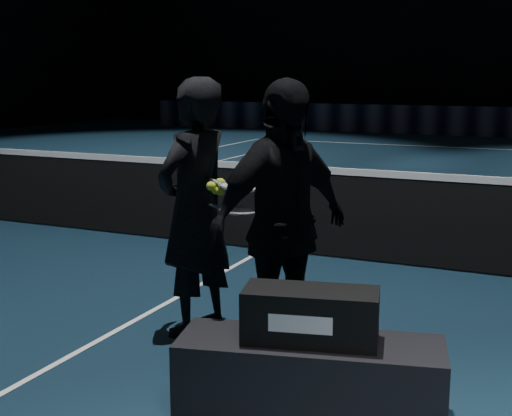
{
  "coord_description": "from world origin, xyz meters",
  "views": [
    {
      "loc": [
        3.06,
        -6.92,
        1.91
      ],
      "look_at": [
        1.1,
        -2.63,
        1.01
      ],
      "focal_mm": 50.0,
      "sensor_mm": 36.0,
      "label": 1
    }
  ],
  "objects_px": {
    "player_a": "(195,208)",
    "player_b": "(281,226)",
    "player_bench": "(310,378)",
    "tennis_balls": "(219,188)",
    "racket_upper": "(237,187)",
    "racket_lower": "(238,211)",
    "racket_bag": "(311,315)"
  },
  "relations": [
    {
      "from": "racket_lower",
      "to": "player_a",
      "type": "bearing_deg",
      "value": -180.0
    },
    {
      "from": "player_b",
      "to": "racket_lower",
      "type": "xyz_separation_m",
      "value": [
        -0.38,
        0.13,
        0.04
      ]
    },
    {
      "from": "racket_bag",
      "to": "player_b",
      "type": "xyz_separation_m",
      "value": [
        -0.43,
        0.6,
        0.35
      ]
    },
    {
      "from": "player_bench",
      "to": "tennis_balls",
      "type": "relative_size",
      "value": 12.34
    },
    {
      "from": "player_bench",
      "to": "tennis_balls",
      "type": "height_order",
      "value": "tennis_balls"
    },
    {
      "from": "player_b",
      "to": "racket_lower",
      "type": "distance_m",
      "value": 0.4
    },
    {
      "from": "player_a",
      "to": "player_bench",
      "type": "bearing_deg",
      "value": 65.74
    },
    {
      "from": "player_a",
      "to": "racket_lower",
      "type": "bearing_deg",
      "value": 81.94
    },
    {
      "from": "racket_bag",
      "to": "racket_upper",
      "type": "bearing_deg",
      "value": 123.23
    },
    {
      "from": "racket_bag",
      "to": "racket_upper",
      "type": "xyz_separation_m",
      "value": [
        -0.84,
        0.79,
        0.55
      ]
    },
    {
      "from": "player_bench",
      "to": "tennis_balls",
      "type": "bearing_deg",
      "value": 127.29
    },
    {
      "from": "player_bench",
      "to": "player_a",
      "type": "xyz_separation_m",
      "value": [
        -1.23,
        0.89,
        0.72
      ]
    },
    {
      "from": "player_bench",
      "to": "racket_lower",
      "type": "bearing_deg",
      "value": 124.1
    },
    {
      "from": "racket_lower",
      "to": "player_bench",
      "type": "bearing_deg",
      "value": -22.8
    },
    {
      "from": "racket_upper",
      "to": "tennis_balls",
      "type": "bearing_deg",
      "value": -170.43
    },
    {
      "from": "racket_bag",
      "to": "racket_upper",
      "type": "relative_size",
      "value": 1.09
    },
    {
      "from": "player_b",
      "to": "tennis_balls",
      "type": "distance_m",
      "value": 0.62
    },
    {
      "from": "player_bench",
      "to": "player_a",
      "type": "relative_size",
      "value": 0.79
    },
    {
      "from": "racket_lower",
      "to": "racket_upper",
      "type": "height_order",
      "value": "racket_upper"
    },
    {
      "from": "player_bench",
      "to": "player_a",
      "type": "height_order",
      "value": "player_a"
    },
    {
      "from": "player_b",
      "to": "racket_upper",
      "type": "xyz_separation_m",
      "value": [
        -0.41,
        0.19,
        0.2
      ]
    },
    {
      "from": "racket_bag",
      "to": "player_a",
      "type": "xyz_separation_m",
      "value": [
        -1.23,
        0.89,
        0.35
      ]
    },
    {
      "from": "player_a",
      "to": "player_b",
      "type": "bearing_deg",
      "value": 81.94
    },
    {
      "from": "player_a",
      "to": "racket_bag",
      "type": "bearing_deg",
      "value": 65.74
    },
    {
      "from": "player_a",
      "to": "racket_lower",
      "type": "height_order",
      "value": "player_a"
    },
    {
      "from": "player_bench",
      "to": "tennis_balls",
      "type": "distance_m",
      "value": 1.56
    },
    {
      "from": "player_a",
      "to": "racket_upper",
      "type": "distance_m",
      "value": 0.45
    },
    {
      "from": "player_bench",
      "to": "racket_upper",
      "type": "distance_m",
      "value": 1.47
    },
    {
      "from": "racket_bag",
      "to": "player_a",
      "type": "bearing_deg",
      "value": 130.7
    },
    {
      "from": "racket_lower",
      "to": "racket_upper",
      "type": "relative_size",
      "value": 1.0
    },
    {
      "from": "racket_bag",
      "to": "racket_lower",
      "type": "distance_m",
      "value": 1.16
    },
    {
      "from": "player_b",
      "to": "racket_upper",
      "type": "bearing_deg",
      "value": 91.15
    }
  ]
}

